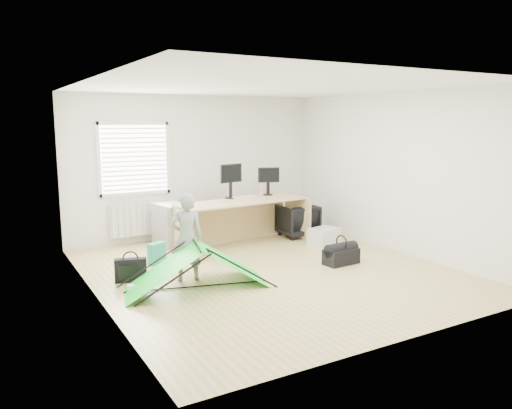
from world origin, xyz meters
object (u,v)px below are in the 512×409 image
person (187,237)px  desk (243,223)px  monitor_left (230,186)px  office_chair (298,220)px  monitor_right (268,185)px  duffel_bag (341,256)px  thermos (262,189)px  storage_crate (324,236)px  filing_cabinet (173,225)px  laptop_bag (131,270)px  kite (197,266)px

person → desk: bearing=-125.9°
monitor_left → office_chair: 1.55m
monitor_right → duffel_bag: monitor_right is taller
thermos → monitor_right: bearing=-4.3°
thermos → office_chair: 0.95m
desk → thermos: (0.60, 0.35, 0.53)m
desk → storage_crate: desk is taller
office_chair → storage_crate: size_ratio=1.31×
monitor_left → filing_cabinet: bearing=153.3°
thermos → duffel_bag: bearing=-85.4°
desk → monitor_left: size_ratio=4.99×
thermos → person: 2.84m
storage_crate → laptop_bag: (-3.66, -0.39, 0.02)m
person → kite: bearing=102.7°
monitor_left → duffel_bag: bearing=-81.1°
office_chair → filing_cabinet: bearing=-7.8°
monitor_right → kite: (-2.37, -2.08, -0.72)m
monitor_right → person: bearing=-124.0°
desk → thermos: size_ratio=9.95×
storage_crate → laptop_bag: 3.68m
laptop_bag → office_chair: bearing=34.6°
monitor_right → kite: 3.23m
person → storage_crate: bearing=-152.3°
laptop_bag → duffel_bag: 3.20m
filing_cabinet → laptop_bag: bearing=-139.3°
monitor_right → laptop_bag: bearing=-135.9°
thermos → kite: bearing=-136.9°
kite → duffel_bag: kite is taller
monitor_right → kite: monitor_right is taller
filing_cabinet → duffel_bag: (1.88, -2.41, -0.26)m
storage_crate → duffel_bag: size_ratio=0.95×
monitor_left → laptop_bag: monitor_left is taller
monitor_left → storage_crate: bearing=-47.4°
desk → thermos: bearing=24.6°
person → kite: (-0.01, -0.36, -0.32)m
monitor_right → office_chair: size_ratio=0.59×
kite → laptop_bag: kite is taller
desk → laptop_bag: bearing=-161.8°
kite → laptop_bag: (-0.70, 0.70, -0.13)m
thermos → duffel_bag: 2.32m
office_chair → monitor_right: bearing=-19.3°
person → storage_crate: person is taller
person → duffel_bag: 2.49m
office_chair → person: bearing=30.9°
monitor_left → duffel_bag: (0.84, -2.15, -0.93)m
filing_cabinet → thermos: size_ratio=3.17×
desk → person: size_ratio=1.94×
laptop_bag → duffel_bag: bearing=2.7°
thermos → office_chair: bearing=-19.4°
office_chair → duffel_bag: 2.00m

